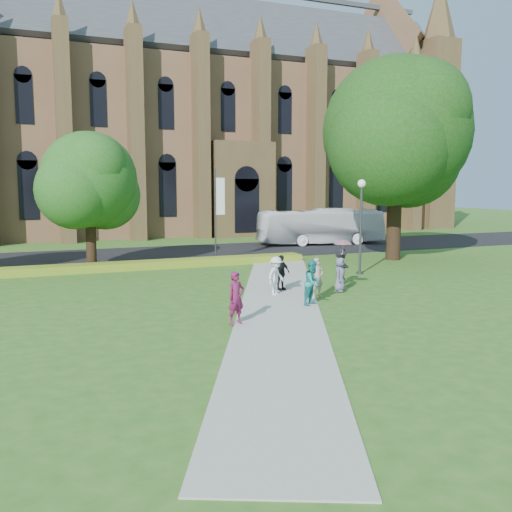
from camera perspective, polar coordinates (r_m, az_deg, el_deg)
name	(u,v)px	position (r m, az deg, el deg)	size (l,w,h in m)	color
ground	(290,309)	(23.04, 3.40, -5.28)	(160.00, 160.00, 0.00)	#2D5F1C
road	(168,253)	(41.69, -8.76, 0.25)	(160.00, 10.00, 0.02)	black
footpath	(279,303)	(23.91, 2.35, -4.76)	(3.20, 30.00, 0.04)	#B2B2A8
flower_hedge	(163,264)	(34.64, -9.26, -0.79)	(18.00, 1.40, 0.45)	gold
cathedral	(212,110)	(63.66, -4.40, 14.36)	(52.60, 18.25, 28.00)	brown
streetlamp	(361,215)	(31.92, 10.45, 4.05)	(0.44, 0.44, 5.24)	#38383D
large_tree	(397,132)	(38.86, 13.87, 11.98)	(9.60, 9.60, 13.20)	#332114
street_tree_1	(89,180)	(34.92, -16.38, 7.30)	(5.60, 5.60, 8.05)	#332114
banner_pole_0	(217,209)	(37.42, -3.92, 4.73)	(0.70, 0.10, 6.00)	#38383D
tour_coach	(321,226)	(47.75, 6.52, 2.96)	(2.50, 10.69, 2.98)	white
pedestrian_0	(236,298)	(20.18, -2.01, -4.20)	(0.69, 0.45, 1.88)	#61163C
pedestrian_1	(313,283)	(23.50, 5.71, -2.67)	(0.89, 0.70, 1.84)	teal
pedestrian_2	(276,276)	(25.47, 2.01, -2.00)	(1.11, 0.64, 1.73)	silver
pedestrian_3	(281,273)	(26.70, 2.48, -1.66)	(0.97, 0.40, 1.65)	black
pedestrian_4	(340,274)	(26.63, 8.40, -1.84)	(0.77, 0.50, 1.58)	slate
pedestrian_5	(341,266)	(28.39, 8.47, -1.02)	(1.71, 0.54, 1.84)	#2C2A32
pedestrian_6	(317,278)	(25.14, 6.17, -2.16)	(0.63, 0.41, 1.72)	gray
parasol	(343,249)	(26.65, 8.66, 0.66)	(0.83, 0.83, 0.73)	#C88DA7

